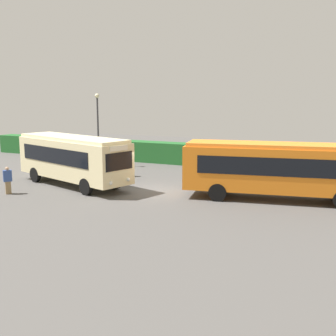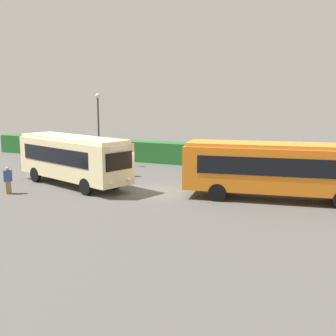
{
  "view_description": "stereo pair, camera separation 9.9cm",
  "coord_description": "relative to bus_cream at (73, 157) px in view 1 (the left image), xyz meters",
  "views": [
    {
      "loc": [
        11.34,
        -22.38,
        5.78
      ],
      "look_at": [
        1.21,
        0.2,
        1.49
      ],
      "focal_mm": 44.64,
      "sensor_mm": 36.0,
      "label": 1
    },
    {
      "loc": [
        11.43,
        -22.33,
        5.78
      ],
      "look_at": [
        1.21,
        0.2,
        1.49
      ],
      "focal_mm": 44.64,
      "sensor_mm": 36.0,
      "label": 2
    }
  ],
  "objects": [
    {
      "name": "traffic_cone",
      "position": [
        -4.83,
        5.86,
        -1.54
      ],
      "size": [
        0.36,
        0.36,
        0.6
      ],
      "primitive_type": "cone",
      "color": "orange",
      "rests_on": "ground_plane"
    },
    {
      "name": "bus_cream",
      "position": [
        0.0,
        0.0,
        0.0
      ],
      "size": [
        9.35,
        5.09,
        3.2
      ],
      "rotation": [
        0.0,
        0.0,
        -0.31
      ],
      "color": "beige",
      "rests_on": "ground_plane"
    },
    {
      "name": "person_left",
      "position": [
        -2.83,
        3.41,
        -0.84
      ],
      "size": [
        0.34,
        0.47,
        1.88
      ],
      "rotation": [
        0.0,
        0.0,
        0.19
      ],
      "color": "#334C8C",
      "rests_on": "ground_plane"
    },
    {
      "name": "person_right",
      "position": [
        1.44,
        4.0,
        -0.85
      ],
      "size": [
        0.5,
        0.5,
        1.87
      ],
      "rotation": [
        0.0,
        0.0,
        5.53
      ],
      "color": "#334C8C",
      "rests_on": "ground_plane"
    },
    {
      "name": "bus_orange",
      "position": [
        12.84,
        1.5,
        0.0
      ],
      "size": [
        10.77,
        4.17,
        3.19
      ],
      "rotation": [
        0.0,
        0.0,
        0.17
      ],
      "color": "orange",
      "rests_on": "ground_plane"
    },
    {
      "name": "ground_plane",
      "position": [
        5.21,
        0.55,
        -1.84
      ],
      "size": [
        64.0,
        64.0,
        0.0
      ],
      "primitive_type": "plane",
      "color": "#514F4C"
    },
    {
      "name": "person_center",
      "position": [
        -2.08,
        -3.58,
        -0.99
      ],
      "size": [
        0.51,
        0.54,
        1.64
      ],
      "rotation": [
        0.0,
        0.0,
        2.47
      ],
      "color": "olive",
      "rests_on": "ground_plane"
    },
    {
      "name": "lamppost",
      "position": [
        -2.68,
        7.01,
        1.85
      ],
      "size": [
        0.36,
        0.36,
        5.96
      ],
      "color": "#38383D",
      "rests_on": "ground_plane"
    },
    {
      "name": "hedge_row",
      "position": [
        5.21,
        10.95,
        -0.95
      ],
      "size": [
        44.0,
        1.63,
        1.77
      ],
      "primitive_type": "cube",
      "color": "#236029",
      "rests_on": "ground_plane"
    }
  ]
}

